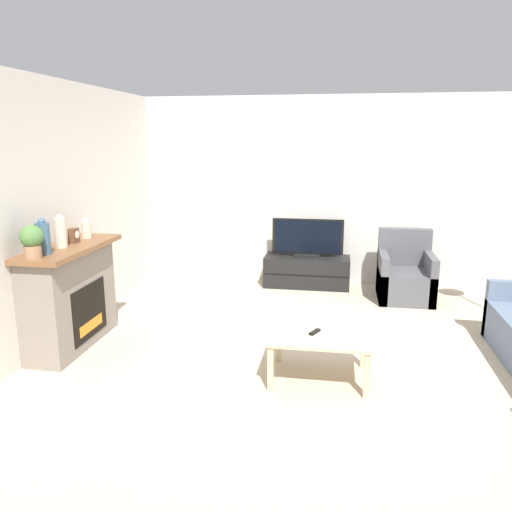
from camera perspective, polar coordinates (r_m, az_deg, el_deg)
The scene contains 14 objects.
ground_plane at distance 5.04m, azimuth 8.23°, elevation -11.48°, with size 24.00×24.00×0.00m, color tan.
wall_back at distance 7.36m, azimuth 9.13°, elevation 7.26°, with size 12.00×0.06×2.70m.
wall_left at distance 5.47m, azimuth -22.71°, elevation 4.40°, with size 0.06×12.00×2.70m.
fireplace at distance 5.44m, azimuth -20.45°, elevation -4.24°, with size 0.52×1.33×1.06m.
mantel_vase_left at distance 4.94m, azimuth -23.18°, elevation 1.95°, with size 0.13×0.13×0.34m.
mantel_vase_centre_left at distance 5.19m, azimuth -21.43°, elevation 2.58°, with size 0.11×0.11×0.33m.
mantel_vase_right at distance 5.63m, azimuth -18.81°, elevation 2.94°, with size 0.10×0.10×0.21m.
mantel_clock at distance 5.40m, azimuth -20.10°, elevation 2.21°, with size 0.08×0.11×0.15m.
potted_plant at distance 4.80m, azimuth -24.24°, elevation 1.69°, with size 0.20×0.20×0.30m.
tv_stand at distance 7.28m, azimuth 5.83°, elevation -1.76°, with size 1.22×0.47×0.44m.
tv at distance 7.17m, azimuth 5.92°, elevation 1.92°, with size 1.01×0.18×0.55m.
armchair at distance 6.95m, azimuth 16.67°, elevation -2.34°, with size 0.70×0.76×0.91m.
coffee_table at distance 4.50m, azimuth 7.33°, elevation -9.38°, with size 0.88×0.66×0.43m.
remote at distance 4.47m, azimuth 6.74°, elevation -8.61°, with size 0.10×0.15×0.02m.
Camera 1 is at (0.05, -4.58, 2.09)m, focal length 35.00 mm.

